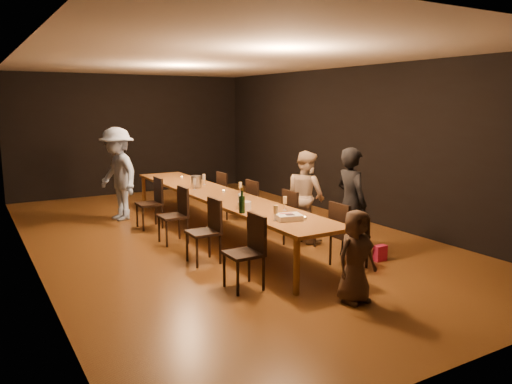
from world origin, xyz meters
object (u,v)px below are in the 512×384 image
plate_stack (244,205)px  champagne_bottle (242,200)px  table (219,197)px  woman_birthday (351,203)px  chair_right_1 (300,218)px  chair_right_2 (261,205)px  chair_right_0 (349,235)px  chair_left_1 (203,232)px  woman_tan (306,196)px  chair_left_0 (244,253)px  chair_left_2 (173,216)px  child (356,256)px  birthday_cake (289,217)px  chair_left_3 (149,203)px  man_blue (118,174)px  ice_bucket (196,182)px  chair_right_3 (231,195)px

plate_stack → champagne_bottle: (-0.16, -0.21, 0.13)m
table → woman_birthday: bearing=-61.1°
chair_right_1 → chair_right_2: 1.20m
chair_right_0 → chair_left_1: bearing=-125.2°
woman_birthday → woman_tan: woman_birthday is taller
chair_left_1 → chair_left_0: bearing=-180.0°
chair_right_0 → woman_birthday: (0.30, 0.32, 0.36)m
chair_right_2 → chair_left_1: size_ratio=1.00×
chair_left_2 → plate_stack: (0.62, -1.32, 0.34)m
child → birthday_cake: bearing=93.3°
woman_tan → woman_birthday: bearing=176.9°
table → plate_stack: plate_stack is taller
chair_left_3 → man_blue: bearing=17.6°
birthday_cake → woman_tan: bearing=60.3°
chair_right_2 → plate_stack: (-1.08, -1.32, 0.34)m
table → child: child is taller
chair_right_0 → chair_left_2: bearing=-144.7°
birthday_cake → woman_birthday: bearing=20.6°
ice_bucket → chair_right_3: bearing=22.4°
table → plate_stack: size_ratio=29.72×
table → birthday_cake: birthday_cake is taller
chair_right_3 → chair_left_0: size_ratio=1.00×
chair_right_1 → chair_left_2: size_ratio=1.00×
plate_stack → table: bearing=80.0°
man_blue → plate_stack: size_ratio=9.07×
chair_right_0 → chair_right_3: bearing=180.0°
chair_right_0 → chair_left_2: (-1.70, 2.40, 0.00)m
chair_right_2 → chair_left_3: same height
chair_right_3 → child: (-0.79, -4.62, 0.08)m
ice_bucket → plate_stack: bearing=-94.7°
man_blue → child: (1.21, -5.57, -0.37)m
chair_right_2 → chair_left_1: (-1.70, -1.20, 0.00)m
chair_right_3 → champagne_bottle: (-1.24, -2.73, 0.47)m
woman_tan → plate_stack: bearing=101.6°
chair_right_2 → woman_birthday: woman_birthday is taller
chair_right_2 → chair_left_1: same height
chair_left_0 → chair_left_3: (0.00, 3.60, 0.00)m
chair_left_0 → table: bearing=-19.5°
chair_right_1 → champagne_bottle: bearing=-75.2°
chair_left_2 → champagne_bottle: 1.66m
chair_right_3 → plate_stack: 2.76m
woman_birthday → ice_bucket: size_ratio=7.68×
child → ice_bucket: bearing=89.0°
chair_right_0 → chair_right_1: bearing=180.0°
chair_left_2 → chair_left_1: bearing=-180.0°
woman_tan → table: bearing=47.2°
table → chair_left_3: size_ratio=6.45×
chair_right_2 → woman_birthday: size_ratio=0.56×
chair_left_0 → man_blue: man_blue is taller
table → man_blue: (-1.15, 2.14, 0.21)m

